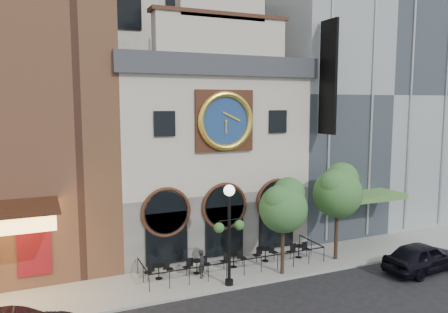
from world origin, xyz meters
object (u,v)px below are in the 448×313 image
bistro_1 (197,265)px  tree_right (338,189)px  bistro_0 (159,270)px  car_right (422,257)px  bistro_3 (265,253)px  lamppost (229,224)px  bistro_2 (233,259)px  pedestrian (202,264)px  tree_left (284,204)px  bistro_4 (299,250)px

bistro_1 → tree_right: size_ratio=0.27×
bistro_0 → car_right: size_ratio=0.31×
bistro_3 → lamppost: lamppost is taller
car_right → bistro_3: bearing=52.7°
car_right → tree_right: bearing=40.2°
bistro_1 → car_right: (12.04, -4.52, 0.24)m
bistro_2 → pedestrian: bearing=-162.9°
car_right → tree_left: size_ratio=0.94×
bistro_4 → tree_left: size_ratio=0.30×
bistro_3 → car_right: (7.60, -4.70, 0.24)m
car_right → bistro_1: bearing=63.9°
tree_left → tree_right: tree_right is taller
tree_left → bistro_0: bearing=163.2°
bistro_1 → bistro_3: same height
bistro_3 → pedestrian: size_ratio=1.02×
bistro_1 → pedestrian: bearing=-83.7°
car_right → lamppost: lamppost is taller
bistro_0 → bistro_3: (6.58, 0.06, 0.00)m
bistro_0 → bistro_4: bearing=-1.6°
tree_right → pedestrian: bearing=176.4°
bistro_1 → pedestrian: (0.07, -0.64, 0.31)m
lamppost → pedestrian: bearing=120.3°
pedestrian → bistro_0: bearing=108.4°
bistro_1 → bistro_3: bearing=2.3°
bistro_4 → pedestrian: size_ratio=1.02×
bistro_3 → car_right: 8.94m
tree_left → tree_right: size_ratio=0.91×
car_right → lamppost: 11.57m
bistro_0 → bistro_4: (8.73, -0.24, 0.00)m
bistro_2 → bistro_3: size_ratio=1.00×
bistro_1 → tree_right: tree_right is taller
bistro_4 → tree_right: 4.44m
bistro_0 → tree_left: (6.55, -1.98, 3.45)m
tree_left → tree_right: (4.18, 0.70, 0.38)m
bistro_4 → pedestrian: (-6.52, -0.51, 0.31)m
bistro_0 → tree_right: (10.73, -1.28, 3.83)m
lamppost → bistro_1: bearing=113.6°
tree_left → tree_right: 4.26m
lamppost → car_right: bearing=-13.9°
bistro_4 → tree_left: tree_left is taller
car_right → tree_right: tree_right is taller
bistro_0 → tree_left: size_ratio=0.30×
bistro_0 → bistro_2: (4.40, -0.08, 0.00)m
car_right → tree_right: size_ratio=0.86×
car_right → tree_left: 8.69m
lamppost → bistro_3: bearing=32.3°
pedestrian → lamppost: lamppost is taller
bistro_2 → car_right: 10.79m
bistro_2 → tree_right: 7.49m
tree_right → bistro_3: bearing=162.1°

